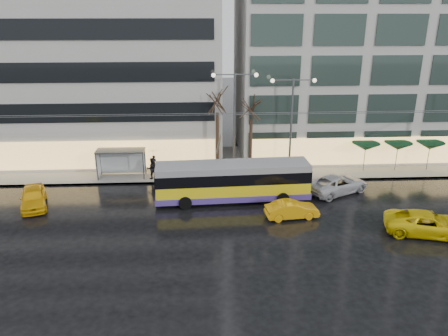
{
  "coord_description": "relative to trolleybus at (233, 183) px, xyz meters",
  "views": [
    {
      "loc": [
        -0.81,
        -26.16,
        14.29
      ],
      "look_at": [
        0.79,
        5.0,
        2.83
      ],
      "focal_mm": 35.0,
      "sensor_mm": 36.0,
      "label": 1
    }
  ],
  "objects": [
    {
      "name": "bus_shelter",
      "position": [
        -9.86,
        5.39,
        0.46
      ],
      "size": [
        4.2,
        1.6,
        2.51
      ],
      "color": "#595B60",
      "rests_on": "sidewalk"
    },
    {
      "name": "building_right",
      "position": [
        17.52,
        13.7,
        11.15
      ],
      "size": [
        32.0,
        14.0,
        25.0
      ],
      "primitive_type": "cube",
      "color": "#AEACA6",
      "rests_on": "sidewalk"
    },
    {
      "name": "pedestrian_c",
      "position": [
        -11.25,
        6.41,
        -0.24
      ],
      "size": [
        1.22,
        1.0,
        2.11
      ],
      "color": "black",
      "rests_on": "sidewalk"
    },
    {
      "name": "sidewalk",
      "position": [
        0.52,
        8.7,
        -1.42
      ],
      "size": [
        80.0,
        10.0,
        0.15
      ],
      "primitive_type": "cube",
      "color": "gray",
      "rests_on": "ground"
    },
    {
      "name": "taxi_b",
      "position": [
        4.05,
        -3.27,
        -0.87
      ],
      "size": [
        3.98,
        1.79,
        1.27
      ],
      "primitive_type": "imported",
      "rotation": [
        0.0,
        0.0,
        1.69
      ],
      "color": "#FFAA0D",
      "rests_on": "ground"
    },
    {
      "name": "parasol_c",
      "position": [
        18.52,
        5.7,
        0.95
      ],
      "size": [
        2.5,
        2.5,
        2.65
      ],
      "color": "#595B60",
      "rests_on": "sidewalk"
    },
    {
      "name": "kerb",
      "position": [
        0.52,
        3.75,
        -1.42
      ],
      "size": [
        80.0,
        0.1,
        0.15
      ],
      "primitive_type": "cube",
      "color": "slate",
      "rests_on": "ground"
    },
    {
      "name": "taxi_c",
      "position": [
        12.62,
        -6.14,
        -0.74
      ],
      "size": [
        5.95,
        3.83,
        1.53
      ],
      "primitive_type": "imported",
      "rotation": [
        0.0,
        0.0,
        1.32
      ],
      "color": "yellow",
      "rests_on": "ground"
    },
    {
      "name": "street_lamp_near",
      "position": [
        0.52,
        5.5,
        4.49
      ],
      "size": [
        3.96,
        0.36,
        9.03
      ],
      "color": "#595B60",
      "rests_on": "sidewalk"
    },
    {
      "name": "pedestrian_b",
      "position": [
        -6.78,
        4.68,
        -0.4
      ],
      "size": [
        1.1,
        0.97,
        1.9
      ],
      "color": "black",
      "rests_on": "sidewalk"
    },
    {
      "name": "tree_a",
      "position": [
        -0.98,
        5.7,
        5.59
      ],
      "size": [
        3.2,
        3.2,
        8.4
      ],
      "color": "black",
      "rests_on": "sidewalk"
    },
    {
      "name": "parasol_b",
      "position": [
        15.52,
        5.7,
        0.95
      ],
      "size": [
        2.5,
        2.5,
        2.65
      ],
      "color": "#595B60",
      "rests_on": "sidewalk"
    },
    {
      "name": "building_left",
      "position": [
        -17.48,
        13.7,
        9.65
      ],
      "size": [
        34.0,
        14.0,
        22.0
      ],
      "primitive_type": "cube",
      "color": "#AEACA6",
      "rests_on": "sidewalk"
    },
    {
      "name": "parasol_a",
      "position": [
        12.52,
        5.7,
        0.95
      ],
      "size": [
        2.5,
        2.5,
        2.65
      ],
      "color": "#595B60",
      "rests_on": "sidewalk"
    },
    {
      "name": "street_lamp_far",
      "position": [
        5.52,
        5.5,
        4.22
      ],
      "size": [
        3.96,
        0.36,
        8.53
      ],
      "color": "#595B60",
      "rests_on": "sidewalk"
    },
    {
      "name": "pedestrian_a",
      "position": [
        -6.76,
        6.19,
        0.11
      ],
      "size": [
        1.19,
        1.2,
        2.19
      ],
      "color": "black",
      "rests_on": "sidewalk"
    },
    {
      "name": "taxi_a",
      "position": [
        -15.23,
        -0.4,
        -0.74
      ],
      "size": [
        3.1,
        4.8,
        1.52
      ],
      "primitive_type": "imported",
      "rotation": [
        0.0,
        0.0,
        0.32
      ],
      "color": "#EFB30C",
      "rests_on": "ground"
    },
    {
      "name": "sedan_silver",
      "position": [
        8.69,
        1.13,
        -0.75
      ],
      "size": [
        5.9,
        4.64,
        1.49
      ],
      "primitive_type": "imported",
      "rotation": [
        0.0,
        0.0,
        2.04
      ],
      "color": "silver",
      "rests_on": "ground"
    },
    {
      "name": "catenary",
      "position": [
        -0.48,
        2.64,
        2.75
      ],
      "size": [
        42.24,
        5.12,
        7.0
      ],
      "color": "#595B60",
      "rests_on": "ground"
    },
    {
      "name": "tree_b",
      "position": [
        2.02,
        5.9,
        4.9
      ],
      "size": [
        3.2,
        3.2,
        7.7
      ],
      "color": "black",
      "rests_on": "sidewalk"
    },
    {
      "name": "ground",
      "position": [
        -1.48,
        -5.3,
        -1.5
      ],
      "size": [
        140.0,
        140.0,
        0.0
      ],
      "primitive_type": "plane",
      "color": "black",
      "rests_on": "ground"
    },
    {
      "name": "trolleybus",
      "position": [
        0.0,
        0.0,
        0.0
      ],
      "size": [
        12.06,
        4.84,
        5.54
      ],
      "color": "yellow",
      "rests_on": "ground"
    }
  ]
}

